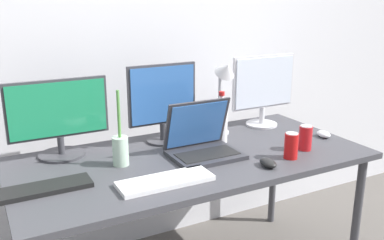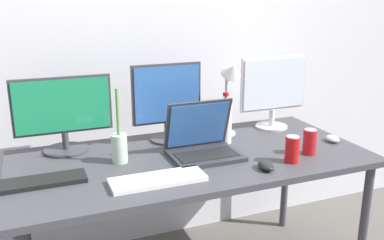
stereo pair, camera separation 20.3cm
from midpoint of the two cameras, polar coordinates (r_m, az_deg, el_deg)
name	(u,v)px [view 2 (the right image)]	position (r m, az deg, el deg)	size (l,w,h in m)	color
wall_back	(154,30)	(2.50, -2.75, 11.94)	(7.00, 0.08, 2.60)	silver
work_desk	(192,166)	(2.11, 2.77, -6.26)	(1.71, 0.82, 0.74)	#424247
monitor_left	(63,113)	(2.14, -14.26, 0.91)	(0.47, 0.22, 0.38)	#38383D
monitor_center	(167,100)	(2.23, -0.76, 2.67)	(0.37, 0.18, 0.41)	#38383D
monitor_right	(273,89)	(2.52, 13.10, 3.99)	(0.42, 0.19, 0.42)	silver
laptop_silver	(202,143)	(2.07, 4.20, -3.15)	(0.33, 0.26, 0.27)	#2D2D33
keyboard_main	(41,181)	(1.85, -16.53, -7.93)	(0.36, 0.12, 0.02)	black
keyboard_aux	(158,180)	(1.80, -1.34, -8.02)	(0.40, 0.14, 0.02)	white
mouse_by_keyboard	(333,139)	(2.42, 20.56, -2.38)	(0.06, 0.09, 0.03)	silver
mouse_by_laptop	(266,166)	(1.96, 12.76, -6.04)	(0.06, 0.10, 0.04)	black
water_bottle	(225,120)	(2.23, 7.06, -0.02)	(0.07, 0.07, 0.27)	silver
soda_can_near_keyboard	(292,149)	(2.06, 15.99, -3.83)	(0.07, 0.07, 0.13)	red
soda_can_by_laptop	(310,142)	(2.19, 18.00, -2.82)	(0.07, 0.07, 0.13)	red
bamboo_vase	(119,147)	(1.99, -6.81, -3.59)	(0.07, 0.07, 0.35)	#B2D1B7
desk_lamp	(230,85)	(2.30, 7.67, 4.63)	(0.11, 0.18, 0.43)	#B7B7BC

